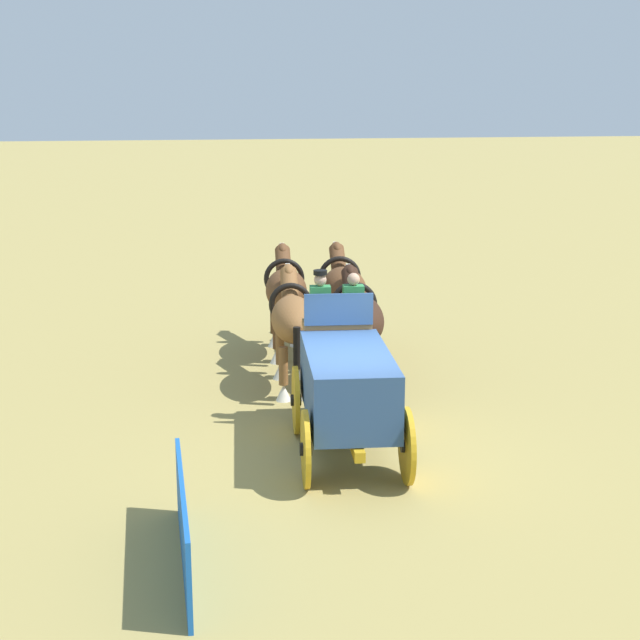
% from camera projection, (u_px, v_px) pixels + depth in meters
% --- Properties ---
extents(ground_plane, '(220.00, 220.00, 0.00)m').
position_uv_depth(ground_plane, '(347.00, 456.00, 15.37)').
color(ground_plane, '#9E8C4C').
extents(show_wagon, '(5.86, 1.93, 2.77)m').
position_uv_depth(show_wagon, '(347.00, 383.00, 15.25)').
color(show_wagon, '#2D4C7A').
rests_on(show_wagon, ground).
extents(draft_horse_rear_near, '(3.08, 1.06, 2.24)m').
position_uv_depth(draft_horse_rear_near, '(293.00, 321.00, 18.67)').
color(draft_horse_rear_near, brown).
rests_on(draft_horse_rear_near, ground).
extents(draft_horse_rear_off, '(3.00, 1.15, 2.22)m').
position_uv_depth(draft_horse_rear_off, '(358.00, 320.00, 18.78)').
color(draft_horse_rear_off, '#331E14').
rests_on(draft_horse_rear_off, ground).
extents(draft_horse_lead_near, '(3.04, 1.11, 2.29)m').
position_uv_depth(draft_horse_lead_near, '(286.00, 292.00, 21.18)').
color(draft_horse_lead_near, brown).
rests_on(draft_horse_lead_near, ground).
extents(draft_horse_lead_off, '(3.16, 1.18, 2.29)m').
position_uv_depth(draft_horse_lead_off, '(343.00, 291.00, 21.27)').
color(draft_horse_lead_off, brown).
rests_on(draft_horse_lead_off, ground).
extents(sponsor_banner, '(3.20, 0.07, 1.10)m').
position_uv_depth(sponsor_banner, '(183.00, 525.00, 11.66)').
color(sponsor_banner, '#1959B2').
rests_on(sponsor_banner, ground).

